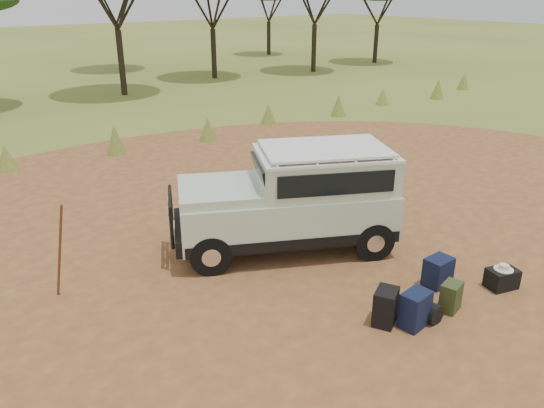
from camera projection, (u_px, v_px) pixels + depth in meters
ground at (302, 266)px, 9.69m from camera, size 140.00×140.00×0.00m
dirt_clearing at (302, 266)px, 9.69m from camera, size 23.00×23.00×0.01m
grass_fringe at (121, 142)px, 16.00m from camera, size 36.60×1.60×0.90m
safari_vehicle at (294, 202)px, 10.01m from camera, size 4.39×3.28×2.02m
walking_staff at (60, 252)px, 8.41m from camera, size 0.26×0.40×1.69m
backpack_black at (385, 307)px, 7.95m from camera, size 0.51×0.47×0.57m
backpack_navy at (415, 310)px, 7.89m from camera, size 0.48×0.37×0.58m
backpack_olive at (451, 297)px, 8.29m from camera, size 0.40×0.33×0.49m
duffel_navy at (438, 272)px, 9.00m from camera, size 0.46×0.35×0.51m
hard_case at (502, 279)px, 8.95m from camera, size 0.57×0.47×0.35m
stuff_sack at (429, 312)px, 8.06m from camera, size 0.32×0.32×0.31m
safari_hat at (504, 268)px, 8.87m from camera, size 0.32×0.32×0.09m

